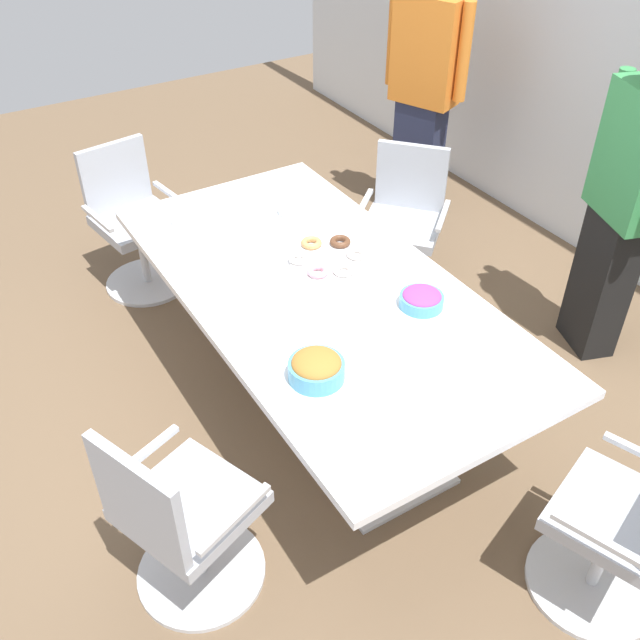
# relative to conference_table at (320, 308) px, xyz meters

# --- Properties ---
(ground_plane) EXTENTS (10.00, 10.00, 0.01)m
(ground_plane) POSITION_rel_conference_table_xyz_m (0.00, 0.00, -0.63)
(ground_plane) COLOR brown
(conference_table) EXTENTS (2.40, 1.20, 0.75)m
(conference_table) POSITION_rel_conference_table_xyz_m (0.00, 0.00, 0.00)
(conference_table) COLOR white
(conference_table) RESTS_ON ground
(office_chair_0) EXTENTS (0.62, 0.62, 0.91)m
(office_chair_0) POSITION_rel_conference_table_xyz_m (-1.58, -0.41, -0.22)
(office_chair_0) COLOR silver
(office_chair_0) RESTS_ON ground
(office_chair_1) EXTENTS (0.70, 0.70, 0.91)m
(office_chair_1) POSITION_rel_conference_table_xyz_m (0.65, -1.02, -0.22)
(office_chair_1) COLOR silver
(office_chair_1) RESTS_ON ground
(office_chair_2) EXTENTS (0.69, 0.69, 0.91)m
(office_chair_2) POSITION_rel_conference_table_xyz_m (1.58, 0.42, -0.22)
(office_chair_2) COLOR silver
(office_chair_2) RESTS_ON ground
(office_chair_3) EXTENTS (0.76, 0.76, 0.91)m
(office_chair_3) POSITION_rel_conference_table_xyz_m (-0.67, 1.01, -0.22)
(office_chair_3) COLOR silver
(office_chair_3) RESTS_ON ground
(person_standing_0) EXTENTS (0.59, 0.37, 1.83)m
(person_standing_0) POSITION_rel_conference_table_xyz_m (-1.36, 1.66, 0.34)
(person_standing_0) COLOR #232842
(person_standing_0) RESTS_ON ground
(person_standing_1) EXTENTS (0.60, 0.35, 1.79)m
(person_standing_1) POSITION_rel_conference_table_xyz_m (0.39, 1.60, 0.31)
(person_standing_1) COLOR black
(person_standing_1) RESTS_ON ground
(snack_bowl_candy_mix) EXTENTS (0.20, 0.20, 0.08)m
(snack_bowl_candy_mix) POSITION_rel_conference_table_xyz_m (0.37, 0.32, 0.16)
(snack_bowl_candy_mix) COLOR #4C9EC6
(snack_bowl_candy_mix) RESTS_ON conference_table
(snack_bowl_pretzels) EXTENTS (0.23, 0.23, 0.12)m
(snack_bowl_pretzels) POSITION_rel_conference_table_xyz_m (0.53, -0.34, 0.18)
(snack_bowl_pretzels) COLOR #4C9EC6
(snack_bowl_pretzels) RESTS_ON conference_table
(donut_platter) EXTENTS (0.40, 0.39, 0.04)m
(donut_platter) POSITION_rel_conference_table_xyz_m (-0.17, 0.15, 0.14)
(donut_platter) COLOR white
(donut_platter) RESTS_ON conference_table
(plate_stack) EXTENTS (0.20, 0.20, 0.03)m
(plate_stack) POSITION_rel_conference_table_xyz_m (-0.67, 0.25, 0.14)
(plate_stack) COLOR white
(plate_stack) RESTS_ON conference_table
(napkin_pile) EXTENTS (0.17, 0.17, 0.05)m
(napkin_pile) POSITION_rel_conference_table_xyz_m (-0.80, -0.32, 0.15)
(napkin_pile) COLOR white
(napkin_pile) RESTS_ON conference_table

